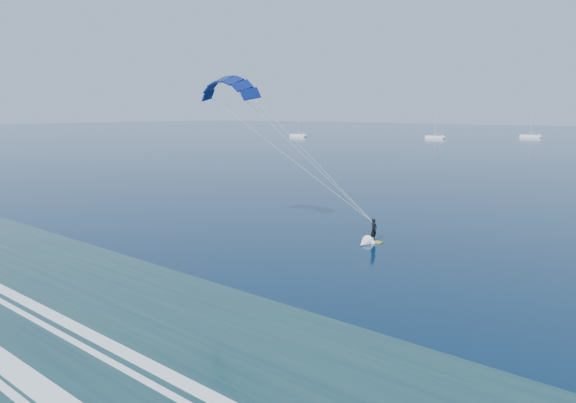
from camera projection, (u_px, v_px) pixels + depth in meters
The scene contains 4 objects.
kitesurfer_rig at pixel (298, 150), 43.75m from camera, with size 15.59×9.03×15.21m.
sailboat_0 at pixel (298, 135), 228.03m from camera, with size 7.96×2.40×10.93m.
sailboat_1 at pixel (435, 137), 213.64m from camera, with size 7.74×2.40×10.76m.
sailboat_2 at pixel (530, 136), 221.19m from camera, with size 8.14×2.40×11.06m.
Camera 1 is at (30.41, -2.91, 11.16)m, focal length 32.00 mm.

